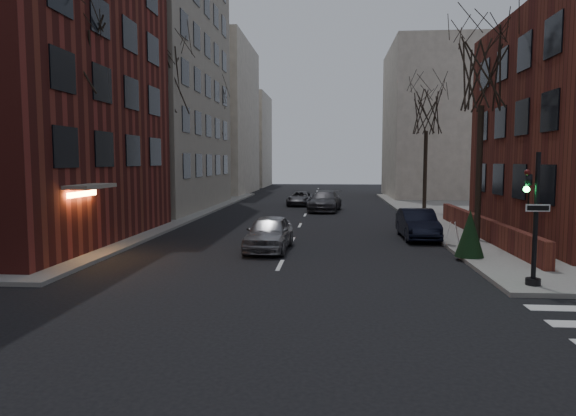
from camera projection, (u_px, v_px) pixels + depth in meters
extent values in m
cube|color=gray|center=(97.00, 35.00, 41.17)|extent=(18.00, 18.00, 28.00)
cube|color=maroon|center=(482.00, 227.00, 25.28)|extent=(0.35, 16.00, 1.00)
cube|color=beige|center=(193.00, 119.00, 62.29)|extent=(14.00, 16.00, 18.00)
cube|color=beige|center=(455.00, 123.00, 54.88)|extent=(14.00, 14.00, 16.00)
cube|color=beige|center=(235.00, 141.00, 79.17)|extent=(10.00, 12.00, 14.00)
cylinder|color=black|center=(536.00, 219.00, 15.33)|extent=(0.14, 0.14, 4.00)
cylinder|color=black|center=(533.00, 282.00, 15.50)|extent=(0.44, 0.44, 0.20)
imported|color=black|center=(528.00, 191.00, 15.27)|extent=(0.16, 0.20, 1.00)
sphere|color=#19FF4C|center=(527.00, 189.00, 15.22)|extent=(0.18, 0.18, 0.18)
cube|color=white|center=(538.00, 208.00, 15.18)|extent=(0.70, 0.03, 0.22)
cylinder|color=#2D231C|center=(77.00, 171.00, 21.59)|extent=(0.28, 0.28, 6.65)
cylinder|color=#2D231C|center=(168.00, 165.00, 33.48)|extent=(0.28, 0.28, 7.00)
cylinder|color=#2D231C|center=(216.00, 167.00, 47.40)|extent=(0.28, 0.28, 6.30)
cylinder|color=#2D231C|center=(479.00, 174.00, 24.08)|extent=(0.28, 0.28, 6.30)
cylinder|color=#2D231C|center=(425.00, 171.00, 37.99)|extent=(0.28, 0.28, 5.95)
cylinder|color=black|center=(156.00, 174.00, 29.51)|extent=(0.12, 0.12, 6.00)
sphere|color=#FFA54C|center=(155.00, 119.00, 29.23)|extent=(0.36, 0.36, 0.36)
cylinder|color=black|center=(227.00, 169.00, 49.35)|extent=(0.12, 0.12, 6.00)
sphere|color=#FFA54C|center=(226.00, 136.00, 49.07)|extent=(0.36, 0.36, 0.36)
imported|color=black|center=(417.00, 224.00, 25.63)|extent=(1.66, 4.56, 1.49)
imported|color=gray|center=(269.00, 233.00, 22.37)|extent=(2.00, 4.54, 1.52)
imported|color=#39383C|center=(325.00, 201.00, 39.89)|extent=(2.85, 5.65, 1.57)
imported|color=#414045|center=(301.00, 198.00, 45.05)|extent=(2.44, 4.59, 1.23)
cube|color=white|center=(453.00, 234.00, 22.87)|extent=(0.60, 0.73, 1.02)
cone|color=#16321D|center=(470.00, 233.00, 20.01)|extent=(1.18, 1.18, 1.84)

